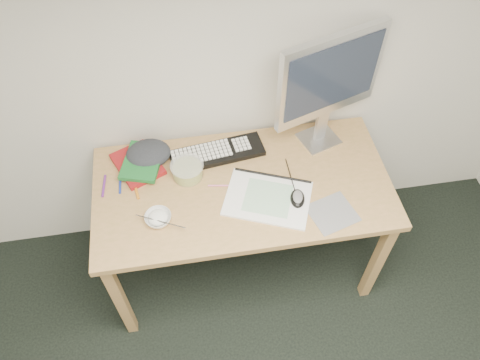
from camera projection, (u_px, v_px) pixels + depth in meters
The scene contains 18 objects.
desk at pixel (243, 195), 2.27m from camera, with size 1.40×0.70×0.75m.
mousepad at pixel (332, 213), 2.10m from camera, with size 0.20×0.18×0.00m, color slate.
sketchpad at pixel (268, 198), 2.15m from camera, with size 0.38×0.27×0.01m, color white.
keyboard at pixel (217, 153), 2.31m from camera, with size 0.46×0.15×0.03m, color black.
monitor at pixel (330, 80), 2.08m from camera, with size 0.51×0.21×0.62m.
mouse at pixel (298, 197), 2.12m from camera, with size 0.07×0.11×0.04m, color black.
rice_bowl at pixel (158, 218), 2.06m from camera, with size 0.12×0.12×0.04m, color white.
chopsticks at pixel (160, 221), 2.03m from camera, with size 0.02×0.02×0.22m, color #B9B8BB.
fruit_tub at pixel (187, 170), 2.21m from camera, with size 0.16×0.16×0.08m, color #E5E550.
book_red at pixel (138, 164), 2.26m from camera, with size 0.19×0.25×0.02m, color maroon.
book_green at pixel (143, 161), 2.24m from camera, with size 0.17×0.24×0.02m, color #196428.
cloth_lump at pixel (148, 154), 2.27m from camera, with size 0.18×0.15×0.08m, color #24272C.
pencil_pink at pixel (229, 186), 2.19m from camera, with size 0.01×0.01×0.20m, color pink.
pencil_tan at pixel (247, 181), 2.21m from camera, with size 0.01×0.01×0.17m, color tan.
pencil_black at pixel (258, 181), 2.21m from camera, with size 0.01×0.01×0.20m, color black.
marker_blue at pixel (120, 183), 2.20m from camera, with size 0.01×0.01×0.12m, color #1C319B.
marker_orange at pixel (135, 188), 2.18m from camera, with size 0.01×0.01×0.13m, color orange.
marker_purple at pixel (104, 186), 2.19m from camera, with size 0.01×0.01×0.13m, color #662487.
Camera 1 is at (-0.11, 0.11, 2.50)m, focal length 35.00 mm.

